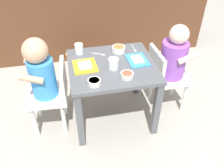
# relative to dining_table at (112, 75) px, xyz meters

# --- Properties ---
(ground_plane) EXTENTS (7.00, 7.00, 0.00)m
(ground_plane) POSITION_rel_dining_table_xyz_m (0.00, 0.00, -0.39)
(ground_plane) COLOR #9E998E
(kitchen_cabinet_back) EXTENTS (2.35, 0.30, 1.01)m
(kitchen_cabinet_back) POSITION_rel_dining_table_xyz_m (0.00, 1.03, 0.11)
(kitchen_cabinet_back) COLOR #56331E
(kitchen_cabinet_back) RESTS_ON ground
(dining_table) EXTENTS (0.58, 0.53, 0.48)m
(dining_table) POSITION_rel_dining_table_xyz_m (0.00, 0.00, 0.00)
(dining_table) COLOR #515459
(dining_table) RESTS_ON ground
(seated_child_left) EXTENTS (0.30, 0.30, 0.72)m
(seated_child_left) POSITION_rel_dining_table_xyz_m (-0.45, -0.00, 0.07)
(seated_child_left) COLOR white
(seated_child_left) RESTS_ON ground
(seated_child_right) EXTENTS (0.29, 0.29, 0.70)m
(seated_child_right) POSITION_rel_dining_table_xyz_m (0.45, 0.04, 0.05)
(seated_child_right) COLOR white
(seated_child_right) RESTS_ON ground
(dog) EXTENTS (0.43, 0.39, 0.29)m
(dog) POSITION_rel_dining_table_xyz_m (-0.12, 0.50, -0.20)
(dog) COLOR tan
(dog) RESTS_ON ground
(food_tray_left) EXTENTS (0.16, 0.18, 0.02)m
(food_tray_left) POSITION_rel_dining_table_xyz_m (-0.18, 0.01, 0.09)
(food_tray_left) COLOR gold
(food_tray_left) RESTS_ON dining_table
(food_tray_right) EXTENTS (0.14, 0.18, 0.02)m
(food_tray_right) POSITION_rel_dining_table_xyz_m (0.18, 0.01, 0.09)
(food_tray_right) COLOR #388CD8
(food_tray_right) RESTS_ON dining_table
(water_cup_left) EXTENTS (0.07, 0.07, 0.07)m
(water_cup_left) POSITION_rel_dining_table_xyz_m (-0.00, -0.05, 0.12)
(water_cup_left) COLOR white
(water_cup_left) RESTS_ON dining_table
(water_cup_right) EXTENTS (0.06, 0.06, 0.07)m
(water_cup_right) POSITION_rel_dining_table_xyz_m (-0.20, 0.19, 0.12)
(water_cup_right) COLOR white
(water_cup_right) RESTS_ON dining_table
(veggie_bowl_near) EXTENTS (0.08, 0.08, 0.03)m
(veggie_bowl_near) POSITION_rel_dining_table_xyz_m (0.06, -0.16, 0.10)
(veggie_bowl_near) COLOR silver
(veggie_bowl_near) RESTS_ON dining_table
(cereal_bowl_left_side) EXTENTS (0.08, 0.08, 0.03)m
(cereal_bowl_left_side) POSITION_rel_dining_table_xyz_m (-0.15, -0.19, 0.11)
(cereal_bowl_left_side) COLOR silver
(cereal_bowl_left_side) RESTS_ON dining_table
(veggie_bowl_far) EXTENTS (0.10, 0.10, 0.04)m
(veggie_bowl_far) POSITION_rel_dining_table_xyz_m (0.08, 0.16, 0.11)
(veggie_bowl_far) COLOR white
(veggie_bowl_far) RESTS_ON dining_table
(spoon_by_left_tray) EXTENTS (0.02, 0.10, 0.01)m
(spoon_by_left_tray) POSITION_rel_dining_table_xyz_m (0.20, 0.17, 0.09)
(spoon_by_left_tray) COLOR silver
(spoon_by_left_tray) RESTS_ON dining_table
(spoon_by_right_tray) EXTENTS (0.09, 0.06, 0.01)m
(spoon_by_right_tray) POSITION_rel_dining_table_xyz_m (-0.06, 0.14, 0.09)
(spoon_by_right_tray) COLOR silver
(spoon_by_right_tray) RESTS_ON dining_table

